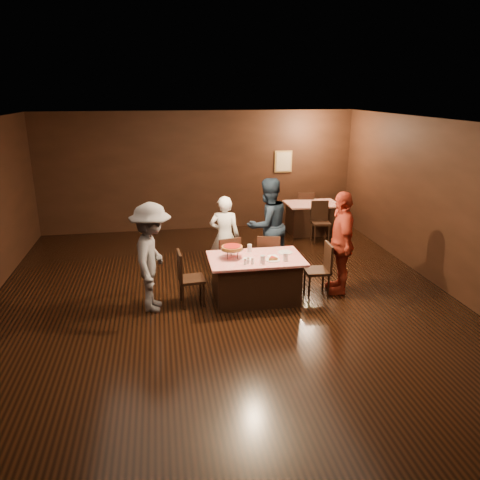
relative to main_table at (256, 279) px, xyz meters
name	(u,v)px	position (x,y,z in m)	size (l,w,h in m)	color
room	(228,184)	(-0.54, -0.44, 1.75)	(10.00, 10.04, 3.02)	black
main_table	(256,279)	(0.00, 0.00, 0.00)	(1.60, 1.00, 0.77)	red
back_table	(311,218)	(2.20, 3.66, 0.00)	(1.30, 0.90, 0.77)	#A21C0A
chair_far_left	(226,260)	(-0.40, 0.75, 0.09)	(0.42, 0.42, 0.95)	black
chair_far_right	(268,258)	(0.40, 0.75, 0.09)	(0.42, 0.42, 0.95)	black
chair_end_left	(191,278)	(-1.10, 0.00, 0.09)	(0.42, 0.42, 0.95)	black
chair_end_right	(317,270)	(1.10, 0.00, 0.09)	(0.42, 0.42, 0.95)	black
chair_back_near	(321,222)	(2.20, 2.96, 0.09)	(0.42, 0.42, 0.95)	black
chair_back_far	(304,209)	(2.20, 4.26, 0.09)	(0.42, 0.42, 0.95)	black
diner_white_jacket	(225,236)	(-0.36, 1.22, 0.41)	(0.58, 0.38, 1.58)	white
diner_navy_hoodie	(268,225)	(0.51, 1.31, 0.56)	(0.91, 0.71, 1.88)	#172333
diner_grey_knit	(152,257)	(-1.73, -0.06, 0.52)	(1.16, 0.67, 1.80)	slate
diner_red_shirt	(341,243)	(1.55, 0.09, 0.54)	(1.08, 0.45, 1.84)	#AD3623
pizza_stand	(232,248)	(-0.40, 0.05, 0.57)	(0.38, 0.38, 0.22)	black
plate_with_slice	(273,259)	(0.25, -0.18, 0.41)	(0.25, 0.25, 0.06)	white
plate_empty	(285,252)	(0.55, 0.15, 0.39)	(0.25, 0.25, 0.01)	white
glass_front_left	(263,260)	(0.05, -0.30, 0.46)	(0.08, 0.08, 0.14)	silver
glass_front_right	(285,257)	(0.45, -0.25, 0.46)	(0.08, 0.08, 0.14)	silver
glass_back	(250,248)	(-0.05, 0.30, 0.46)	(0.08, 0.08, 0.14)	silver
condiments	(249,261)	(-0.18, -0.28, 0.43)	(0.17, 0.10, 0.09)	silver
napkin_center	(273,256)	(0.30, 0.00, 0.39)	(0.16, 0.16, 0.01)	white
napkin_left	(248,259)	(-0.15, -0.05, 0.39)	(0.16, 0.16, 0.01)	white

